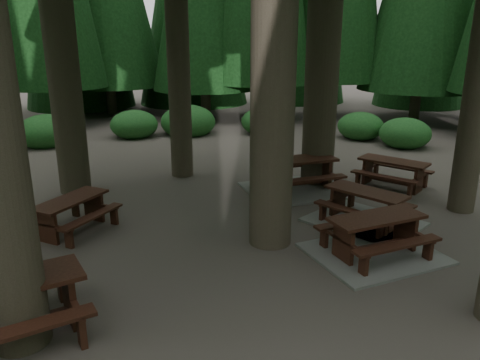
{
  "coord_description": "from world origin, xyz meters",
  "views": [
    {
      "loc": [
        0.13,
        -8.49,
        4.0
      ],
      "look_at": [
        0.2,
        0.88,
        1.1
      ],
      "focal_mm": 35.0,
      "sensor_mm": 36.0,
      "label": 1
    }
  ],
  "objects_px": {
    "picnic_table_b": "(71,210)",
    "picnic_table_f": "(364,212)",
    "picnic_table_d": "(393,170)",
    "picnic_table_e": "(6,302)",
    "picnic_table_a": "(375,242)",
    "picnic_table_c": "(297,179)"
  },
  "relations": [
    {
      "from": "picnic_table_e",
      "to": "picnic_table_f",
      "type": "xyz_separation_m",
      "value": [
        5.94,
        4.13,
        -0.32
      ]
    },
    {
      "from": "picnic_table_f",
      "to": "picnic_table_a",
      "type": "bearing_deg",
      "value": -52.74
    },
    {
      "from": "picnic_table_e",
      "to": "picnic_table_f",
      "type": "height_order",
      "value": "picnic_table_e"
    },
    {
      "from": "picnic_table_a",
      "to": "picnic_table_f",
      "type": "distance_m",
      "value": 1.61
    },
    {
      "from": "picnic_table_e",
      "to": "picnic_table_f",
      "type": "relative_size",
      "value": 0.89
    },
    {
      "from": "picnic_table_a",
      "to": "picnic_table_b",
      "type": "bearing_deg",
      "value": 145.69
    },
    {
      "from": "picnic_table_d",
      "to": "picnic_table_a",
      "type": "bearing_deg",
      "value": -72.21
    },
    {
      "from": "picnic_table_b",
      "to": "picnic_table_d",
      "type": "height_order",
      "value": "picnic_table_d"
    },
    {
      "from": "picnic_table_d",
      "to": "picnic_table_e",
      "type": "relative_size",
      "value": 0.9
    },
    {
      "from": "picnic_table_a",
      "to": "picnic_table_c",
      "type": "bearing_deg",
      "value": 81.15
    },
    {
      "from": "picnic_table_c",
      "to": "picnic_table_b",
      "type": "bearing_deg",
      "value": -171.06
    },
    {
      "from": "picnic_table_b",
      "to": "picnic_table_d",
      "type": "relative_size",
      "value": 0.91
    },
    {
      "from": "picnic_table_b",
      "to": "picnic_table_e",
      "type": "bearing_deg",
      "value": -148.52
    },
    {
      "from": "picnic_table_b",
      "to": "picnic_table_c",
      "type": "relative_size",
      "value": 0.66
    },
    {
      "from": "picnic_table_b",
      "to": "picnic_table_f",
      "type": "bearing_deg",
      "value": -60.89
    },
    {
      "from": "picnic_table_c",
      "to": "picnic_table_f",
      "type": "relative_size",
      "value": 1.1
    },
    {
      "from": "picnic_table_a",
      "to": "picnic_table_e",
      "type": "xyz_separation_m",
      "value": [
        -5.72,
        -2.54,
        0.31
      ]
    },
    {
      "from": "picnic_table_b",
      "to": "picnic_table_e",
      "type": "xyz_separation_m",
      "value": [
        0.39,
        -3.73,
        0.1
      ]
    },
    {
      "from": "picnic_table_b",
      "to": "picnic_table_f",
      "type": "height_order",
      "value": "picnic_table_f"
    },
    {
      "from": "picnic_table_d",
      "to": "picnic_table_e",
      "type": "xyz_separation_m",
      "value": [
        -7.36,
        -6.67,
        0.07
      ]
    },
    {
      "from": "picnic_table_c",
      "to": "picnic_table_e",
      "type": "distance_m",
      "value": 7.97
    },
    {
      "from": "picnic_table_b",
      "to": "picnic_table_c",
      "type": "xyz_separation_m",
      "value": [
        5.12,
        2.68,
        -0.16
      ]
    }
  ]
}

